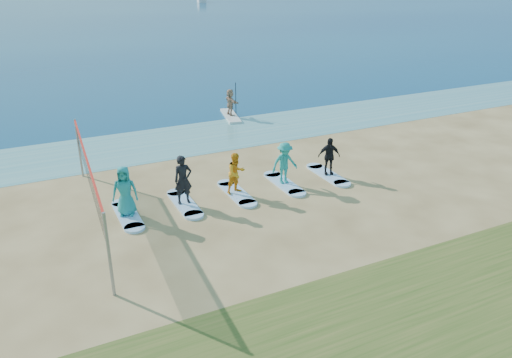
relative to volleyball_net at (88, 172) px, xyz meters
name	(u,v)px	position (x,y,z in m)	size (l,w,h in m)	color
ground	(270,233)	(5.12, -3.31, -1.90)	(600.00, 600.00, 0.00)	tan
shallow_water	(175,141)	(5.12, 7.19, -1.90)	(600.00, 600.00, 0.00)	teal
volleyball_net	(88,172)	(0.00, 0.00, 0.00)	(0.59, 9.08, 2.50)	gray
paddleboard	(231,116)	(9.45, 10.05, -1.84)	(0.70, 3.00, 0.12)	silver
paddleboarder	(230,102)	(9.45, 10.05, -1.02)	(1.42, 0.45, 1.53)	tan
boat_offshore_b	(201,2)	(42.97, 105.72, -1.90)	(1.71, 5.42, 1.58)	silver
surfboard_0	(128,215)	(1.12, -0.03, -1.86)	(0.70, 2.20, 0.09)	#A4D1FF
student_0	(125,191)	(1.12, -0.03, -0.91)	(0.88, 0.57, 1.80)	teal
surfboard_1	(185,204)	(3.24, -0.03, -1.86)	(0.70, 2.20, 0.09)	#A4D1FF
student_1	(183,180)	(3.24, -0.03, -0.89)	(0.67, 0.44, 1.84)	black
surfboard_2	(237,193)	(5.36, -0.03, -1.86)	(0.70, 2.20, 0.09)	#A4D1FF
student_2	(236,173)	(5.36, -0.03, -1.01)	(0.78, 0.61, 1.61)	orange
surfboard_3	(284,184)	(7.47, -0.03, -1.86)	(0.70, 2.20, 0.09)	#A4D1FF
student_3	(285,163)	(7.47, -0.03, -0.96)	(1.11, 0.64, 1.71)	teal
surfboard_4	(328,175)	(9.59, -0.03, -1.86)	(0.70, 2.20, 0.09)	#A4D1FF
student_4	(329,156)	(9.59, -0.03, -1.02)	(0.94, 0.39, 1.60)	black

